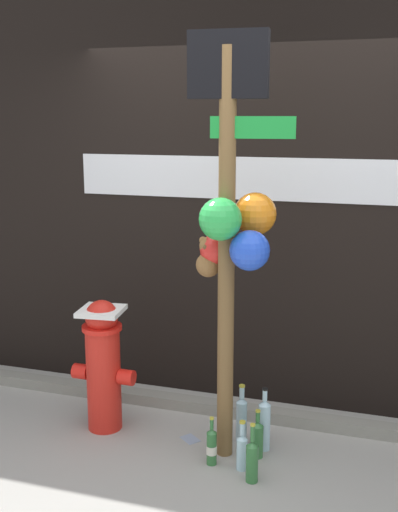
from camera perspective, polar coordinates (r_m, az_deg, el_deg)
ground_plane at (r=3.73m, az=0.67°, el=-20.54°), size 14.00×14.00×0.00m
building_wall at (r=4.45m, az=5.74°, el=6.40°), size 10.00×0.21×3.13m
curb_strip at (r=4.50m, az=4.23°, el=-13.82°), size 8.00×0.12×0.08m
memorial_post at (r=3.59m, az=3.02°, el=3.58°), size 0.60×0.49×2.49m
fire_hydrant at (r=4.23m, az=-8.64°, el=-9.45°), size 0.43×0.30×0.88m
bottle_0 at (r=4.07m, az=5.90°, el=-14.81°), size 0.08×0.08×0.41m
bottle_1 at (r=3.88m, az=3.90°, el=-17.06°), size 0.06×0.06×0.31m
bottle_2 at (r=3.93m, az=1.15°, el=-16.78°), size 0.06×0.06×0.30m
bottle_3 at (r=4.15m, az=3.86°, el=-14.37°), size 0.07×0.07×0.39m
bottle_4 at (r=3.77m, az=4.81°, el=-17.85°), size 0.07×0.07×0.36m
bottle_5 at (r=4.01m, az=5.29°, el=-16.05°), size 0.07×0.07×0.31m
litter_3 at (r=4.24m, az=-0.80°, el=-16.16°), size 0.15×0.14×0.01m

